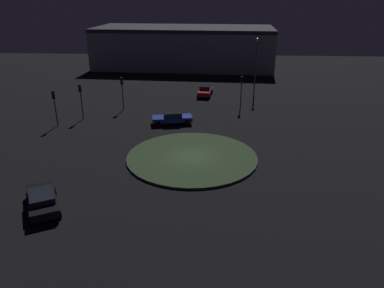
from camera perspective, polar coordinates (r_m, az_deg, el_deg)
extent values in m
plane|color=black|center=(33.75, 0.00, -2.19)|extent=(120.51, 120.51, 0.00)
cylinder|color=#2D4228|center=(33.70, 0.00, -2.03)|extent=(12.08, 12.08, 0.21)
cube|color=black|center=(28.01, -22.38, -8.24)|extent=(4.89, 3.78, 0.60)
cube|color=black|center=(27.60, -22.51, -7.52)|extent=(2.76, 2.50, 0.41)
cylinder|color=black|center=(29.62, -24.30, -7.50)|extent=(0.64, 0.48, 0.61)
cylinder|color=black|center=(29.60, -20.74, -6.92)|extent=(0.64, 0.48, 0.61)
cylinder|color=black|center=(26.77, -24.03, -10.80)|extent=(0.64, 0.48, 0.61)
cylinder|color=black|center=(26.75, -20.05, -10.15)|extent=(0.64, 0.48, 0.61)
cube|color=red|center=(54.17, 2.04, 8.18)|extent=(4.04, 2.16, 0.62)
cube|color=black|center=(54.36, 2.10, 8.87)|extent=(2.03, 1.73, 0.55)
cylinder|color=black|center=(52.81, 2.77, 7.43)|extent=(0.69, 0.29, 0.67)
cylinder|color=black|center=(53.04, 0.90, 7.52)|extent=(0.69, 0.29, 0.67)
cylinder|color=black|center=(55.48, 3.13, 8.17)|extent=(0.69, 0.29, 0.67)
cylinder|color=black|center=(55.70, 1.35, 8.26)|extent=(0.69, 0.29, 0.67)
cube|color=#1E38A5|center=(42.40, -3.15, 3.98)|extent=(2.66, 4.84, 0.55)
cube|color=black|center=(42.24, -2.99, 4.69)|extent=(1.92, 2.23, 0.54)
cylinder|color=black|center=(43.49, -1.09, 4.12)|extent=(0.36, 0.74, 0.71)
cylinder|color=black|center=(41.83, -0.78, 3.36)|extent=(0.36, 0.74, 0.71)
cylinder|color=black|center=(43.21, -5.44, 3.89)|extent=(0.36, 0.74, 0.71)
cylinder|color=black|center=(41.54, -5.29, 3.12)|extent=(0.36, 0.74, 0.71)
cylinder|color=#2D2D2D|center=(47.87, 7.67, 7.38)|extent=(0.12, 0.12, 3.46)
cube|color=black|center=(47.35, 7.80, 9.93)|extent=(0.31, 0.36, 0.90)
sphere|color=#3F0C0C|center=(47.15, 7.77, 10.21)|extent=(0.20, 0.20, 0.20)
sphere|color=#4C380F|center=(47.21, 7.76, 9.89)|extent=(0.20, 0.20, 0.20)
sphere|color=#1EE53F|center=(47.27, 7.74, 9.57)|extent=(0.20, 0.20, 0.20)
cylinder|color=#2D2D2D|center=(48.16, -10.78, 7.21)|extent=(0.12, 0.12, 3.35)
cube|color=black|center=(47.65, -10.97, 9.67)|extent=(0.35, 0.37, 0.90)
sphere|color=#3F0C0C|center=(47.46, -10.93, 9.95)|extent=(0.20, 0.20, 0.20)
sphere|color=yellow|center=(47.52, -10.90, 9.64)|extent=(0.20, 0.20, 0.20)
sphere|color=#0F3819|center=(47.58, -10.88, 9.32)|extent=(0.20, 0.20, 0.20)
cylinder|color=#2D2D2D|center=(45.73, -16.86, 5.80)|extent=(0.12, 0.12, 3.34)
cube|color=black|center=(45.20, -17.17, 8.36)|extent=(0.37, 0.36, 0.90)
sphere|color=red|center=(45.02, -17.10, 8.67)|extent=(0.20, 0.20, 0.20)
sphere|color=#4C380F|center=(45.08, -17.06, 8.34)|extent=(0.20, 0.20, 0.20)
sphere|color=#0F3819|center=(45.14, -17.03, 8.01)|extent=(0.20, 0.20, 0.20)
cylinder|color=#2D2D2D|center=(44.17, -20.53, 4.65)|extent=(0.12, 0.12, 3.20)
cube|color=black|center=(43.63, -20.90, 7.20)|extent=(0.37, 0.33, 0.90)
sphere|color=red|center=(43.46, -20.82, 7.53)|extent=(0.20, 0.20, 0.20)
sphere|color=#4C380F|center=(43.52, -20.78, 7.18)|extent=(0.20, 0.20, 0.20)
sphere|color=#0F3819|center=(43.59, -20.73, 6.84)|extent=(0.20, 0.20, 0.20)
cylinder|color=#4C4C51|center=(53.93, 9.91, 11.43)|extent=(0.18, 0.18, 7.97)
sphere|color=#F9D166|center=(53.30, 10.21, 15.79)|extent=(0.50, 0.50, 0.50)
cube|color=#8C939E|center=(76.46, -1.19, 14.69)|extent=(16.41, 35.89, 7.18)
cube|color=#333338|center=(76.02, -1.21, 17.63)|extent=(16.41, 35.89, 0.70)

